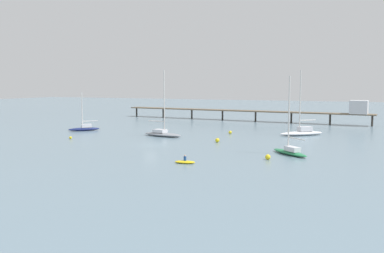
{
  "coord_description": "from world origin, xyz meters",
  "views": [
    {
      "loc": [
        34.84,
        -62.72,
        10.52
      ],
      "look_at": [
        0.0,
        18.13,
        1.5
      ],
      "focal_mm": 39.19,
      "sensor_mm": 36.0,
      "label": 1
    }
  ],
  "objects_px": {
    "dinghy_yellow": "(185,162)",
    "mooring_buoy_inner": "(268,157)",
    "pier": "(285,110)",
    "mooring_buoy_far": "(71,138)",
    "sailboat_white": "(302,132)",
    "sailboat_gray": "(162,133)",
    "sailboat_navy": "(84,128)",
    "sailboat_green": "(290,150)",
    "mooring_buoy_near": "(230,132)",
    "mooring_buoy_mid": "(217,140)"
  },
  "relations": [
    {
      "from": "dinghy_yellow",
      "to": "mooring_buoy_inner",
      "type": "relative_size",
      "value": 3.85
    },
    {
      "from": "pier",
      "to": "mooring_buoy_far",
      "type": "xyz_separation_m",
      "value": [
        -31.1,
        -50.12,
        -3.3
      ]
    },
    {
      "from": "dinghy_yellow",
      "to": "sailboat_white",
      "type": "bearing_deg",
      "value": 75.43
    },
    {
      "from": "sailboat_gray",
      "to": "mooring_buoy_inner",
      "type": "xyz_separation_m",
      "value": [
        25.44,
        -17.37,
        -0.31
      ]
    },
    {
      "from": "sailboat_navy",
      "to": "sailboat_gray",
      "type": "relative_size",
      "value": 0.65
    },
    {
      "from": "sailboat_navy",
      "to": "dinghy_yellow",
      "type": "height_order",
      "value": "sailboat_navy"
    },
    {
      "from": "mooring_buoy_inner",
      "to": "pier",
      "type": "bearing_deg",
      "value": 98.51
    },
    {
      "from": "pier",
      "to": "sailboat_gray",
      "type": "relative_size",
      "value": 5.47
    },
    {
      "from": "sailboat_gray",
      "to": "mooring_buoy_inner",
      "type": "height_order",
      "value": "sailboat_gray"
    },
    {
      "from": "pier",
      "to": "mooring_buoy_inner",
      "type": "relative_size",
      "value": 94.94
    },
    {
      "from": "sailboat_white",
      "to": "sailboat_navy",
      "type": "bearing_deg",
      "value": -166.97
    },
    {
      "from": "mooring_buoy_inner",
      "to": "sailboat_white",
      "type": "bearing_deg",
      "value": 89.86
    },
    {
      "from": "sailboat_green",
      "to": "mooring_buoy_inner",
      "type": "relative_size",
      "value": 15.31
    },
    {
      "from": "sailboat_white",
      "to": "mooring_buoy_inner",
      "type": "distance_m",
      "value": 30.0
    },
    {
      "from": "mooring_buoy_near",
      "to": "sailboat_navy",
      "type": "bearing_deg",
      "value": -167.23
    },
    {
      "from": "sailboat_green",
      "to": "sailboat_navy",
      "type": "bearing_deg",
      "value": 163.88
    },
    {
      "from": "dinghy_yellow",
      "to": "mooring_buoy_near",
      "type": "relative_size",
      "value": 4.28
    },
    {
      "from": "dinghy_yellow",
      "to": "mooring_buoy_inner",
      "type": "xyz_separation_m",
      "value": [
        9.52,
        6.9,
        0.17
      ]
    },
    {
      "from": "mooring_buoy_mid",
      "to": "mooring_buoy_near",
      "type": "relative_size",
      "value": 1.13
    },
    {
      "from": "mooring_buoy_mid",
      "to": "sailboat_navy",
      "type": "bearing_deg",
      "value": 170.26
    },
    {
      "from": "mooring_buoy_inner",
      "to": "mooring_buoy_mid",
      "type": "bearing_deg",
      "value": 132.34
    },
    {
      "from": "mooring_buoy_inner",
      "to": "mooring_buoy_far",
      "type": "xyz_separation_m",
      "value": [
        -39.6,
        6.69,
        -0.11
      ]
    },
    {
      "from": "sailboat_green",
      "to": "dinghy_yellow",
      "type": "relative_size",
      "value": 3.98
    },
    {
      "from": "sailboat_navy",
      "to": "mooring_buoy_far",
      "type": "xyz_separation_m",
      "value": [
        6.47,
        -12.63,
        -0.38
      ]
    },
    {
      "from": "sailboat_navy",
      "to": "sailboat_white",
      "type": "bearing_deg",
      "value": 13.03
    },
    {
      "from": "mooring_buoy_far",
      "to": "mooring_buoy_near",
      "type": "relative_size",
      "value": 0.78
    },
    {
      "from": "pier",
      "to": "sailboat_navy",
      "type": "distance_m",
      "value": 53.16
    },
    {
      "from": "sailboat_white",
      "to": "mooring_buoy_far",
      "type": "bearing_deg",
      "value": -149.56
    },
    {
      "from": "pier",
      "to": "mooring_buoy_near",
      "type": "xyz_separation_m",
      "value": [
        -5.68,
        -30.26,
        -3.23
      ]
    },
    {
      "from": "sailboat_white",
      "to": "mooring_buoy_mid",
      "type": "xyz_separation_m",
      "value": [
        -12.4,
        -16.47,
        -0.39
      ]
    },
    {
      "from": "sailboat_gray",
      "to": "mooring_buoy_near",
      "type": "relative_size",
      "value": 19.32
    },
    {
      "from": "sailboat_white",
      "to": "mooring_buoy_near",
      "type": "relative_size",
      "value": 19.33
    },
    {
      "from": "sailboat_white",
      "to": "mooring_buoy_mid",
      "type": "relative_size",
      "value": 17.17
    },
    {
      "from": "dinghy_yellow",
      "to": "mooring_buoy_mid",
      "type": "relative_size",
      "value": 3.81
    },
    {
      "from": "sailboat_white",
      "to": "dinghy_yellow",
      "type": "bearing_deg",
      "value": -104.57
    },
    {
      "from": "sailboat_green",
      "to": "mooring_buoy_mid",
      "type": "height_order",
      "value": "sailboat_green"
    },
    {
      "from": "sailboat_navy",
      "to": "mooring_buoy_near",
      "type": "height_order",
      "value": "sailboat_navy"
    },
    {
      "from": "sailboat_navy",
      "to": "dinghy_yellow",
      "type": "distance_m",
      "value": 44.99
    },
    {
      "from": "dinghy_yellow",
      "to": "mooring_buoy_inner",
      "type": "bearing_deg",
      "value": 35.93
    },
    {
      "from": "sailboat_green",
      "to": "mooring_buoy_near",
      "type": "relative_size",
      "value": 17.04
    },
    {
      "from": "sailboat_white",
      "to": "mooring_buoy_far",
      "type": "relative_size",
      "value": 24.79
    },
    {
      "from": "mooring_buoy_far",
      "to": "dinghy_yellow",
      "type": "bearing_deg",
      "value": -24.3
    },
    {
      "from": "sailboat_green",
      "to": "sailboat_white",
      "type": "relative_size",
      "value": 0.88
    },
    {
      "from": "sailboat_navy",
      "to": "mooring_buoy_far",
      "type": "bearing_deg",
      "value": -62.88
    },
    {
      "from": "pier",
      "to": "mooring_buoy_inner",
      "type": "height_order",
      "value": "pier"
    },
    {
      "from": "sailboat_green",
      "to": "mooring_buoy_far",
      "type": "relative_size",
      "value": 21.85
    },
    {
      "from": "sailboat_navy",
      "to": "sailboat_gray",
      "type": "distance_m",
      "value": 20.73
    },
    {
      "from": "sailboat_gray",
      "to": "mooring_buoy_far",
      "type": "bearing_deg",
      "value": -142.98
    },
    {
      "from": "sailboat_navy",
      "to": "mooring_buoy_mid",
      "type": "xyz_separation_m",
      "value": [
        33.75,
        -5.79,
        -0.26
      ]
    },
    {
      "from": "sailboat_gray",
      "to": "mooring_buoy_mid",
      "type": "height_order",
      "value": "sailboat_gray"
    }
  ]
}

